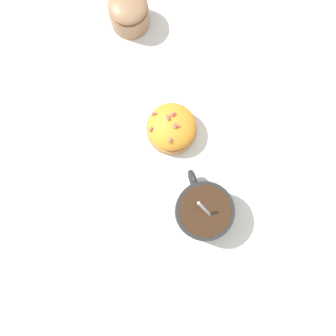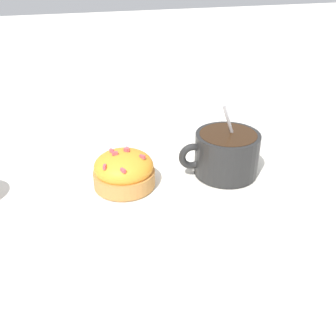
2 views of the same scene
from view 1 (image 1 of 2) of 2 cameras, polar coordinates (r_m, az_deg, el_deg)
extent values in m
plane|color=silver|center=(0.61, 1.90, -0.73)|extent=(3.00, 3.00, 0.00)
cube|color=white|center=(0.61, 1.91, -0.72)|extent=(0.29, 0.27, 0.00)
cylinder|color=black|center=(0.58, 5.16, -6.31)|extent=(0.08, 0.08, 0.06)
cylinder|color=#331E0F|center=(0.56, 5.38, -6.24)|extent=(0.07, 0.07, 0.01)
torus|color=black|center=(0.58, 3.70, -1.94)|extent=(0.04, 0.01, 0.04)
ellipsoid|color=silver|center=(0.60, 3.25, -5.04)|extent=(0.03, 0.03, 0.01)
cylinder|color=silver|center=(0.55, 6.07, -6.71)|extent=(0.04, 0.03, 0.09)
cylinder|color=#C18442|center=(0.61, 0.50, 5.63)|extent=(0.08, 0.08, 0.02)
ellipsoid|color=orange|center=(0.60, 0.51, 6.01)|extent=(0.07, 0.07, 0.04)
cube|color=#EA4C56|center=(0.58, 0.74, 7.82)|extent=(0.01, 0.01, 0.00)
cube|color=#EA4C56|center=(0.58, -2.51, 5.67)|extent=(0.01, 0.01, 0.00)
cube|color=#EA4C56|center=(0.58, 1.16, 6.16)|extent=(0.01, 0.01, 0.00)
cube|color=#EA4C56|center=(0.58, 1.04, 6.14)|extent=(0.01, 0.01, 0.00)
cube|color=#EA4C56|center=(0.59, -2.02, 7.87)|extent=(0.01, 0.01, 0.00)
cube|color=#EA4C56|center=(0.58, 0.02, 7.32)|extent=(0.01, 0.00, 0.00)
cube|color=#EA4C56|center=(0.57, 0.30, 4.02)|extent=(0.01, 0.01, 0.00)
cylinder|color=#99704C|center=(0.68, -5.61, 21.17)|extent=(0.06, 0.06, 0.04)
ellipsoid|color=#99704C|center=(0.65, -5.86, 22.33)|extent=(0.06, 0.06, 0.02)
camera|label=2|loc=(0.53, -50.25, -0.81)|focal=42.00mm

